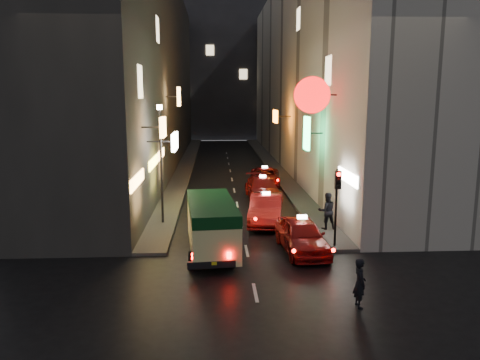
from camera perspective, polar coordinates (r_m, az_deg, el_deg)
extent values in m
plane|color=black|center=(13.40, 3.43, -20.46)|extent=(120.00, 120.00, 0.00)
cube|color=#373432|center=(45.97, -11.64, 12.76)|extent=(6.00, 52.00, 18.00)
cube|color=#FFB259|center=(23.61, -9.39, 6.37)|extent=(0.18, 1.41, 1.00)
cube|color=white|center=(25.25, -7.96, 4.67)|extent=(0.18, 2.27, 0.91)
cube|color=#FFB259|center=(35.47, -7.47, 10.04)|extent=(0.18, 1.26, 1.41)
cube|color=#FFB259|center=(22.07, -12.44, 0.00)|extent=(0.10, 3.63, 0.55)
cube|color=#FFE83F|center=(27.71, -10.53, 2.13)|extent=(0.10, 3.68, 0.55)
cube|color=#FFB259|center=(31.56, -9.63, 3.14)|extent=(0.10, 3.29, 0.55)
cube|color=#FFE5B2|center=(23.73, -12.10, 11.64)|extent=(0.06, 1.30, 1.60)
cube|color=#FFE5B2|center=(31.92, -10.03, 17.61)|extent=(0.06, 1.30, 1.60)
cube|color=#BDB7AD|center=(46.45, 8.80, 12.82)|extent=(6.00, 52.00, 18.00)
cylinder|color=#F20A0A|center=(25.00, 8.78, 10.21)|extent=(1.89, 0.18, 1.89)
cube|color=#31F576|center=(28.01, 8.14, 5.66)|extent=(0.18, 1.20, 1.96)
cube|color=orange|center=(39.54, 4.33, 7.74)|extent=(0.18, 1.92, 1.05)
cube|color=white|center=(22.99, 13.00, 0.38)|extent=(0.10, 3.20, 0.55)
cube|color=#FFE5B2|center=(27.23, 10.72, 12.96)|extent=(0.06, 1.30, 1.60)
cube|color=#FFE5B2|center=(37.42, 7.14, 18.90)|extent=(0.06, 1.30, 1.60)
cube|color=#37383D|center=(77.56, -2.10, 13.35)|extent=(30.00, 10.00, 22.00)
cube|color=#454340|center=(46.03, -6.62, 1.76)|extent=(1.50, 52.00, 0.15)
cube|color=#454340|center=(46.28, 3.94, 1.85)|extent=(1.50, 52.00, 0.15)
cube|color=#F5F199|center=(20.46, -3.48, -5.37)|extent=(2.37, 5.56, 1.98)
cube|color=#0B3815|center=(20.26, -3.50, -3.29)|extent=(2.39, 5.58, 0.50)
cube|color=black|center=(20.66, -3.48, -4.64)|extent=(2.21, 3.40, 0.45)
cube|color=black|center=(18.20, -3.50, -10.23)|extent=(1.86, 0.35, 0.27)
cube|color=#FF0A05|center=(18.03, -5.69, -9.24)|extent=(0.16, 0.06, 0.25)
cube|color=#FF0A05|center=(18.01, -1.34, -9.21)|extent=(0.16, 0.06, 0.25)
cylinder|color=black|center=(22.42, -5.55, -6.64)|extent=(0.20, 0.68, 0.68)
cylinder|color=black|center=(19.12, -0.96, -9.61)|extent=(0.20, 0.68, 0.68)
imported|color=maroon|center=(20.94, 7.55, -6.38)|extent=(2.69, 5.67, 1.75)
cube|color=white|center=(20.68, 7.61, -3.82)|extent=(0.43, 0.21, 0.16)
sphere|color=#FF0A05|center=(18.45, 6.58, -8.59)|extent=(0.16, 0.16, 0.16)
sphere|color=#FF0A05|center=(18.77, 11.31, -8.40)|extent=(0.16, 0.16, 0.16)
imported|color=maroon|center=(25.36, 3.20, -3.27)|extent=(3.24, 6.03, 1.82)
cube|color=white|center=(25.15, 3.22, -1.05)|extent=(0.44, 0.25, 0.16)
sphere|color=#FF0A05|center=(22.77, 1.89, -4.77)|extent=(0.16, 0.16, 0.16)
sphere|color=#FF0A05|center=(22.96, 5.92, -4.69)|extent=(0.16, 0.16, 0.16)
imported|color=maroon|center=(31.19, 2.78, -0.80)|extent=(2.40, 5.47, 1.72)
cube|color=white|center=(31.02, 2.80, 0.92)|extent=(0.43, 0.19, 0.16)
sphere|color=#FF0A05|center=(28.72, 1.77, -1.71)|extent=(0.16, 0.16, 0.16)
sphere|color=#FF0A05|center=(28.89, 4.77, -1.67)|extent=(0.16, 0.16, 0.16)
imported|color=maroon|center=(35.96, 3.04, 0.58)|extent=(2.51, 5.17, 1.59)
cube|color=white|center=(35.83, 3.05, 1.98)|extent=(0.44, 0.22, 0.16)
sphere|color=#FF0A05|center=(33.67, 2.25, -0.04)|extent=(0.16, 0.16, 0.16)
sphere|color=#FF0A05|center=(33.82, 4.63, -0.02)|extent=(0.16, 0.16, 0.16)
imported|color=black|center=(16.02, 14.40, -11.70)|extent=(0.44, 0.65, 1.88)
imported|color=black|center=(24.09, 10.55, -3.42)|extent=(0.83, 0.55, 2.13)
cylinder|color=black|center=(21.33, 11.62, -3.35)|extent=(0.10, 0.10, 3.50)
cube|color=black|center=(20.89, 11.87, 0.01)|extent=(0.26, 0.18, 0.80)
sphere|color=#FF0A05|center=(20.74, 11.97, 0.69)|extent=(0.18, 0.18, 0.18)
sphere|color=black|center=(20.79, 11.94, -0.05)|extent=(0.17, 0.17, 0.17)
sphere|color=black|center=(20.84, 11.92, -0.78)|extent=(0.17, 0.17, 0.17)
cylinder|color=black|center=(24.88, -9.57, 1.59)|extent=(0.12, 0.12, 6.00)
cylinder|color=#FFE5BF|center=(24.61, -9.79, 8.74)|extent=(0.28, 0.28, 0.25)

